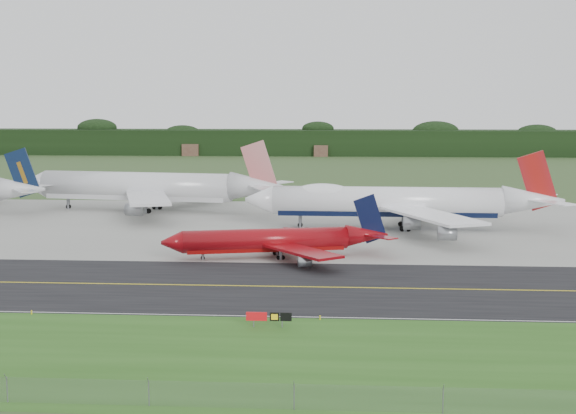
{
  "coord_description": "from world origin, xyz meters",
  "views": [
    {
      "loc": [
        9.74,
        -110.52,
        24.85
      ],
      "look_at": [
        0.75,
        22.0,
        7.56
      ],
      "focal_mm": 50.0,
      "sensor_mm": 36.0,
      "label": 1
    }
  ],
  "objects_px": {
    "jet_star_tail": "(150,187)",
    "taxiway_sign": "(269,317)",
    "jet_ba_747": "(398,202)",
    "jet_red_737": "(278,240)"
  },
  "relations": [
    {
      "from": "jet_star_tail",
      "to": "jet_red_737",
      "type": "bearing_deg",
      "value": -57.6
    },
    {
      "from": "jet_ba_747",
      "to": "jet_red_737",
      "type": "xyz_separation_m",
      "value": [
        -21.29,
        -30.99,
        -2.59
      ]
    },
    {
      "from": "taxiway_sign",
      "to": "jet_ba_747",
      "type": "bearing_deg",
      "value": 75.09
    },
    {
      "from": "jet_star_tail",
      "to": "taxiway_sign",
      "type": "height_order",
      "value": "jet_star_tail"
    },
    {
      "from": "jet_ba_747",
      "to": "taxiway_sign",
      "type": "relative_size",
      "value": 12.3
    },
    {
      "from": "jet_ba_747",
      "to": "taxiway_sign",
      "type": "distance_m",
      "value": 74.37
    },
    {
      "from": "jet_star_tail",
      "to": "taxiway_sign",
      "type": "bearing_deg",
      "value": -69.05
    },
    {
      "from": "jet_star_tail",
      "to": "taxiway_sign",
      "type": "relative_size",
      "value": 12.41
    },
    {
      "from": "taxiway_sign",
      "to": "jet_star_tail",
      "type": "bearing_deg",
      "value": 110.95
    },
    {
      "from": "jet_red_737",
      "to": "taxiway_sign",
      "type": "height_order",
      "value": "jet_red_737"
    }
  ]
}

